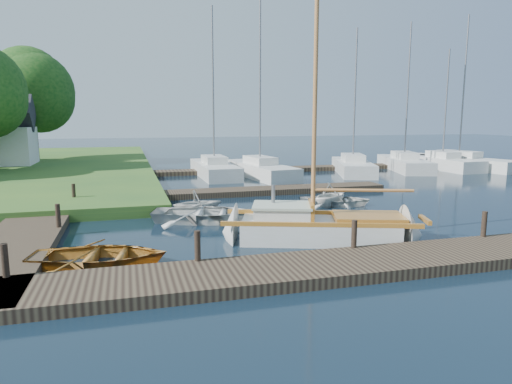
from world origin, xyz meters
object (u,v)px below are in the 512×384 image
object	(u,v)px
marina_boat_2	(260,168)
marina_boat_4	(353,166)
sailboat	(324,230)
tender_d	(331,193)
mooring_post_5	(74,193)
mooring_post_3	(484,224)
dinghy	(99,252)
tender_a	(205,211)
tender_b	(198,201)
marina_boat_6	(442,162)
mooring_post_0	(5,260)
marina_boat_5	(404,163)
marina_boat_7	(459,161)
tree_7	(32,91)
marina_boat_1	(214,168)
tender_c	(335,198)
mooring_post_1	(198,246)
mooring_post_2	(354,234)
mooring_post_4	(58,216)

from	to	relation	value
marina_boat_2	marina_boat_4	bearing A→B (deg)	-96.60
sailboat	tender_d	size ratio (longest dim) A/B	4.31
mooring_post_5	mooring_post_3	bearing A→B (deg)	-37.57
dinghy	tender_a	world-z (taller)	tender_a
tender_b	marina_boat_6	world-z (taller)	marina_boat_6
mooring_post_0	mooring_post_3	size ratio (longest dim) A/B	1.00
mooring_post_0	marina_boat_5	xyz separation A→B (m)	(23.52, 19.33, -0.13)
dinghy	tender_d	size ratio (longest dim) A/B	1.59
marina_boat_2	marina_boat_7	bearing A→B (deg)	-94.82
sailboat	tree_7	xyz separation A→B (m)	(-13.44, 29.09, 5.86)
sailboat	marina_boat_1	size ratio (longest dim) A/B	0.87
tender_c	marina_boat_6	world-z (taller)	marina_boat_6
marina_boat_4	tree_7	world-z (taller)	marina_boat_4
mooring_post_1	tender_d	xyz separation A→B (m)	(7.19, 7.29, -0.10)
mooring_post_1	marina_boat_1	size ratio (longest dim) A/B	0.07
marina_boat_5	tree_7	xyz separation A→B (m)	(-28.02, 11.72, 5.63)
sailboat	marina_boat_5	bearing A→B (deg)	69.26
marina_boat_5	marina_boat_6	bearing A→B (deg)	-78.72
marina_boat_1	tree_7	xyz separation A→B (m)	(-13.13, 11.47, 5.63)
tender_a	mooring_post_5	bearing A→B (deg)	67.57
mooring_post_2	marina_boat_5	xyz separation A→B (m)	(14.52, 19.33, -0.13)
mooring_post_4	sailboat	xyz separation A→B (m)	(8.44, -3.04, -0.36)
marina_boat_5	marina_boat_6	xyz separation A→B (m)	(3.23, -0.32, -0.01)
tender_b	marina_boat_2	distance (m)	12.46
mooring_post_5	marina_boat_5	bearing A→B (deg)	22.05
mooring_post_4	mooring_post_5	distance (m)	5.00
mooring_post_2	marina_boat_2	bearing A→B (deg)	82.04
mooring_post_5	tender_b	distance (m)	5.77
mooring_post_0	mooring_post_2	bearing A→B (deg)	0.00
marina_boat_6	mooring_post_3	bearing A→B (deg)	144.27
mooring_post_4	tree_7	distance (m)	27.09
tender_c	marina_boat_1	xyz separation A→B (m)	(-3.30, 12.21, 0.24)
mooring_post_1	tender_b	world-z (taller)	tender_b
sailboat	marina_boat_7	bearing A→B (deg)	60.73
mooring_post_3	tree_7	distance (m)	36.31
tender_d	marina_boat_1	size ratio (longest dim) A/B	0.20
dinghy	marina_boat_7	xyz separation A→B (m)	(26.40, 17.90, 0.20)
mooring_post_0	dinghy	size ratio (longest dim) A/B	0.22
mooring_post_0	marina_boat_4	world-z (taller)	marina_boat_4
tender_c	marina_boat_7	bearing A→B (deg)	-35.69
mooring_post_3	tender_a	xyz separation A→B (m)	(-7.83, 5.77, -0.28)
sailboat	tree_7	world-z (taller)	tree_7
marina_boat_2	marina_boat_5	size ratio (longest dim) A/B	1.14
mooring_post_4	tree_7	world-z (taller)	tree_7
tender_d	marina_boat_4	xyz separation A→B (m)	(6.94, 11.13, -0.04)
mooring_post_0	mooring_post_3	world-z (taller)	same
mooring_post_5	tender_a	distance (m)	6.69
mooring_post_4	marina_boat_7	xyz separation A→B (m)	(27.89, 14.14, -0.13)
sailboat	marina_boat_5	xyz separation A→B (m)	(14.58, 17.36, 0.23)
sailboat	marina_boat_6	world-z (taller)	marina_boat_6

